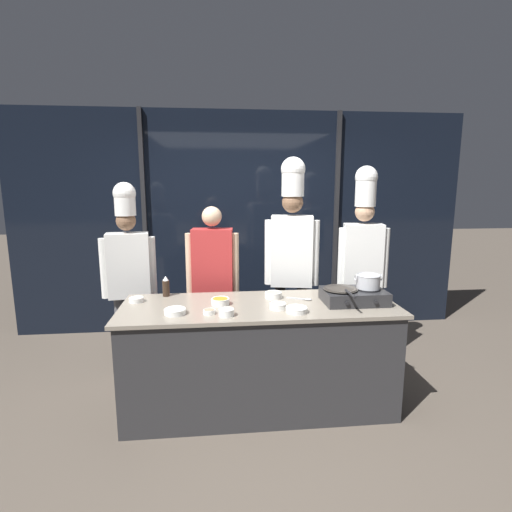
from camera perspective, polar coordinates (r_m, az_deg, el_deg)
ground_plane at (r=3.60m, az=0.44°, el=-20.45°), size 24.00×24.00×0.00m
window_wall_back at (r=4.98m, az=-1.95°, el=4.70°), size 5.56×0.09×2.70m
demo_counter at (r=3.39m, az=0.45°, el=-14.03°), size 2.21×0.80×0.88m
portable_stove at (r=3.36m, az=13.81°, el=-5.55°), size 0.50×0.36×0.12m
frying_pan at (r=3.30m, az=12.01°, el=-4.38°), size 0.28×0.48×0.04m
stock_pot at (r=3.37m, az=15.74°, el=-3.47°), size 0.22×0.19×0.11m
squeeze_bottle_soy at (r=3.53m, az=-12.75°, el=-4.28°), size 0.06×0.06×0.18m
prep_bowl_ginger at (r=3.40m, az=2.49°, el=-5.53°), size 0.14×0.14×0.05m
prep_bowl_shrimp at (r=3.12m, az=3.13°, el=-7.08°), size 0.13×0.13×0.05m
prep_bowl_bean_sprouts at (r=3.05m, az=5.81°, el=-7.59°), size 0.17×0.17×0.04m
prep_bowl_noodles at (r=3.06m, az=-11.50°, el=-7.70°), size 0.16×0.16×0.04m
prep_bowl_carrots at (r=3.23m, az=-5.13°, el=-6.42°), size 0.15×0.15×0.05m
prep_bowl_mushrooms at (r=3.02m, az=-6.70°, el=-7.87°), size 0.09×0.09×0.04m
prep_bowl_chicken at (r=3.43m, az=-16.73°, el=-5.95°), size 0.12×0.12×0.04m
prep_bowl_onion at (r=2.97m, az=-4.25°, el=-7.96°), size 0.12×0.12×0.05m
serving_spoon_slotted at (r=3.38m, az=6.85°, el=-6.11°), size 0.21×0.12×0.02m
chef_head at (r=3.99m, az=-17.76°, el=-0.95°), size 0.51×0.25×1.85m
person_guest at (r=3.85m, az=-6.19°, el=-2.41°), size 0.50×0.23×1.63m
chef_sous at (r=3.89m, az=5.14°, el=1.58°), size 0.52×0.28×2.09m
chef_line at (r=4.13m, az=15.03°, el=0.96°), size 0.49×0.25×2.01m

